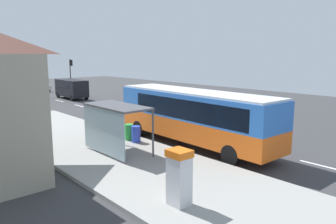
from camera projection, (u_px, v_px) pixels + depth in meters
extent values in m
cube|color=#38383A|center=(102.00, 113.00, 30.10)|extent=(56.00, 92.00, 0.04)
cube|color=#999993|center=(113.00, 154.00, 17.06)|extent=(6.20, 30.00, 0.18)
cube|color=silver|center=(322.00, 166.00, 15.55)|extent=(0.16, 2.20, 0.01)
cube|color=silver|center=(237.00, 145.00, 19.22)|extent=(0.16, 2.20, 0.01)
cube|color=silver|center=(178.00, 130.00, 22.90)|extent=(0.16, 2.20, 0.01)
cube|color=silver|center=(136.00, 120.00, 26.58)|extent=(0.16, 2.20, 0.01)
cube|color=silver|center=(104.00, 112.00, 30.26)|extent=(0.16, 2.20, 0.01)
cube|color=silver|center=(80.00, 106.00, 33.94)|extent=(0.16, 2.20, 0.01)
cube|color=silver|center=(59.00, 101.00, 37.62)|extent=(0.16, 2.20, 0.01)
cube|color=silver|center=(43.00, 97.00, 41.30)|extent=(0.16, 2.20, 0.01)
cube|color=orange|center=(193.00, 127.00, 19.02)|extent=(2.78, 11.06, 1.15)
cube|color=blue|center=(193.00, 105.00, 18.79)|extent=(2.78, 11.06, 1.45)
cube|color=silver|center=(194.00, 92.00, 18.66)|extent=(2.65, 10.84, 0.12)
cube|color=black|center=(139.00, 97.00, 22.90)|extent=(2.30, 0.18, 1.22)
cube|color=black|center=(184.00, 110.00, 17.66)|extent=(0.30, 8.58, 1.10)
cylinder|color=black|center=(139.00, 128.00, 21.33)|extent=(0.31, 1.01, 1.00)
cylinder|color=black|center=(165.00, 124.00, 22.77)|extent=(0.31, 1.01, 1.00)
cylinder|color=black|center=(230.00, 155.00, 15.61)|extent=(0.31, 1.01, 1.00)
cylinder|color=black|center=(258.00, 147.00, 17.05)|extent=(0.31, 1.01, 1.00)
cube|color=black|center=(71.00, 88.00, 39.28)|extent=(2.10, 5.24, 1.96)
cube|color=black|center=(71.00, 85.00, 39.22)|extent=(2.10, 3.16, 0.44)
cylinder|color=black|center=(86.00, 97.00, 38.53)|extent=(0.23, 0.68, 0.68)
cylinder|color=black|center=(72.00, 98.00, 37.38)|extent=(0.23, 0.68, 0.68)
cylinder|color=black|center=(72.00, 94.00, 41.52)|extent=(0.23, 0.68, 0.68)
cylinder|color=black|center=(58.00, 95.00, 40.37)|extent=(0.23, 0.68, 0.68)
cube|color=#B7B7BC|center=(39.00, 87.00, 47.50)|extent=(1.88, 4.43, 0.60)
cube|color=black|center=(39.00, 83.00, 47.25)|extent=(1.63, 2.41, 0.60)
cylinder|color=black|center=(30.00, 89.00, 48.09)|extent=(0.21, 0.64, 0.64)
cylinder|color=black|center=(41.00, 88.00, 49.19)|extent=(0.21, 0.64, 0.64)
cylinder|color=black|center=(38.00, 90.00, 45.92)|extent=(0.21, 0.64, 0.64)
cylinder|color=black|center=(49.00, 89.00, 47.02)|extent=(0.21, 0.64, 0.64)
cube|color=silver|center=(179.00, 181.00, 11.02)|extent=(0.60, 0.70, 1.70)
cube|color=orange|center=(179.00, 153.00, 10.85)|extent=(0.66, 0.76, 0.24)
cube|color=black|center=(186.00, 171.00, 11.17)|extent=(0.03, 0.36, 0.44)
cylinder|color=blue|center=(136.00, 134.00, 19.09)|extent=(0.52, 0.52, 0.95)
cylinder|color=green|center=(129.00, 132.00, 19.61)|extent=(0.52, 0.52, 0.95)
cylinder|color=#2D2D2D|center=(70.00, 76.00, 46.32)|extent=(0.14, 0.14, 4.64)
cube|color=black|center=(71.00, 63.00, 46.15)|extent=(0.24, 0.28, 0.84)
sphere|color=#360606|center=(72.00, 61.00, 46.18)|extent=(0.16, 0.16, 0.16)
sphere|color=#F2B20C|center=(72.00, 63.00, 46.23)|extent=(0.16, 0.16, 0.16)
sphere|color=black|center=(72.00, 65.00, 46.28)|extent=(0.16, 0.16, 0.16)
cylinder|color=#2D2D2D|center=(4.00, 76.00, 41.23)|extent=(0.14, 0.14, 5.22)
cube|color=black|center=(4.00, 59.00, 41.01)|extent=(0.24, 0.28, 0.84)
sphere|color=#360606|center=(5.00, 57.00, 41.04)|extent=(0.16, 0.16, 0.16)
sphere|color=#F2B20C|center=(5.00, 59.00, 41.09)|extent=(0.16, 0.16, 0.16)
sphere|color=black|center=(5.00, 61.00, 41.14)|extent=(0.16, 0.16, 0.16)
cylinder|color=#2D2D2D|center=(30.00, 75.00, 44.12)|extent=(0.14, 0.14, 5.05)
cube|color=black|center=(30.00, 60.00, 43.92)|extent=(0.24, 0.28, 0.84)
sphere|color=#360606|center=(31.00, 58.00, 43.95)|extent=(0.16, 0.16, 0.16)
sphere|color=#3C2C03|center=(31.00, 60.00, 44.00)|extent=(0.16, 0.16, 0.16)
sphere|color=green|center=(31.00, 62.00, 44.05)|extent=(0.16, 0.16, 0.16)
cube|color=#4C4C51|center=(117.00, 106.00, 16.78)|extent=(1.80, 4.00, 0.10)
cube|color=#8CA5B2|center=(103.00, 131.00, 16.43)|extent=(0.06, 3.80, 2.30)
cylinder|color=#4C4C51|center=(153.00, 133.00, 16.15)|extent=(0.10, 0.10, 2.44)
cylinder|color=#4C4C51|center=(112.00, 122.00, 18.95)|extent=(0.10, 0.10, 2.44)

